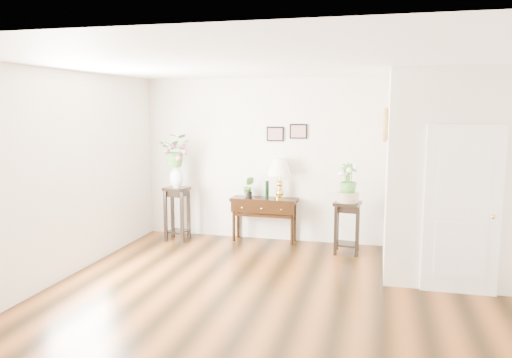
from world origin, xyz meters
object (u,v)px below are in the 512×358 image
(plant_stand_a, at_px, (177,214))
(console_table, at_px, (264,220))
(table_lamp, at_px, (280,178))
(plant_stand_b, at_px, (347,228))

(plant_stand_a, bearing_deg, console_table, 10.81)
(console_table, distance_m, table_lamp, 0.78)
(plant_stand_a, bearing_deg, table_lamp, 9.20)
(console_table, xyz_separation_m, table_lamp, (0.27, 0.00, 0.73))
(table_lamp, xyz_separation_m, plant_stand_b, (1.17, -0.37, -0.70))
(console_table, distance_m, plant_stand_a, 1.52)
(console_table, relative_size, table_lamp, 1.64)
(table_lamp, bearing_deg, plant_stand_a, -170.80)
(console_table, bearing_deg, table_lamp, 1.21)
(console_table, distance_m, plant_stand_b, 1.48)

